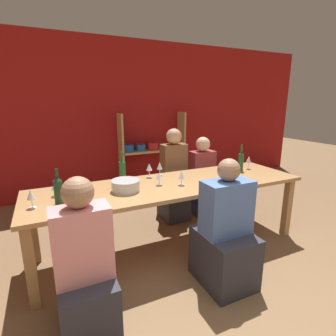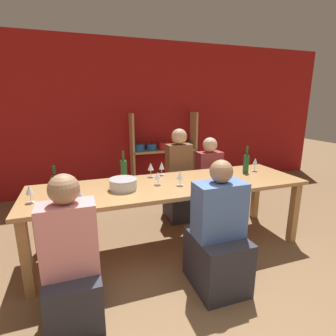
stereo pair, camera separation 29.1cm
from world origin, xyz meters
TOP-DOWN VIEW (x-y plane):
  - wall_back_red at (0.00, 3.83)m, footprint 8.80×0.06m
  - shelf_unit at (0.75, 3.63)m, footprint 1.25×0.30m
  - dining_table at (0.19, 1.56)m, footprint 2.99×0.87m
  - mixing_bowl at (-0.33, 1.54)m, footprint 0.29×0.29m
  - wine_bottle_green at (-0.95, 1.45)m, footprint 0.08×0.08m
  - wine_bottle_dark at (-0.26, 1.93)m, footprint 0.08×0.08m
  - wine_bottle_amber at (1.22, 1.67)m, footprint 0.07×0.07m
  - wine_glass_empty_a at (1.39, 1.70)m, footprint 0.07×0.07m
  - wine_glass_empty_b at (0.20, 1.91)m, footprint 0.07×0.07m
  - wine_glass_white_a at (0.26, 1.47)m, footprint 0.07×0.07m
  - wine_glass_red_a at (-0.97, 1.67)m, footprint 0.08×0.08m
  - wine_glass_empty_c at (0.04, 1.57)m, footprint 0.07×0.07m
  - wine_glass_red_b at (0.05, 1.88)m, footprint 0.07×0.07m
  - wine_glass_red_c at (-0.75, 1.19)m, footprint 0.07×0.07m
  - wine_glass_white_b at (-1.17, 1.45)m, footprint 0.07×0.07m
  - cell_phone at (0.89, 1.23)m, footprint 0.16×0.16m
  - person_near_a at (-0.85, 0.84)m, footprint 0.40×0.50m
  - person_far_a at (1.05, 2.29)m, footprint 0.36×0.45m
  - person_near_b at (0.36, 0.82)m, footprint 0.44×0.54m
  - person_far_b at (0.56, 2.26)m, footprint 0.34×0.43m

SIDE VIEW (x-z plane):
  - person_near_b at x=0.36m, z-range -0.16..1.02m
  - person_far_a at x=1.05m, z-range -0.15..1.00m
  - person_near_a at x=-0.85m, z-range -0.15..1.01m
  - person_far_b at x=0.56m, z-range -0.15..1.14m
  - shelf_unit at x=0.75m, z-range -0.15..1.29m
  - dining_table at x=0.19m, z-range 0.31..1.08m
  - cell_phone at x=0.89m, z-range 0.77..0.78m
  - mixing_bowl at x=-0.33m, z-range 0.78..0.89m
  - wine_glass_empty_c at x=0.04m, z-range 0.80..0.94m
  - wine_glass_red_a at x=-0.97m, z-range 0.80..0.95m
  - wine_glass_white_a at x=0.26m, z-range 0.80..0.96m
  - wine_glass_red_c at x=-0.75m, z-range 0.80..0.96m
  - wine_glass_white_b at x=-1.17m, z-range 0.80..0.97m
  - wine_glass_empty_b at x=0.20m, z-range 0.80..0.97m
  - wine_glass_empty_a at x=1.39m, z-range 0.81..0.98m
  - wine_glass_red_b at x=0.05m, z-range 0.81..0.98m
  - wine_bottle_dark at x=-0.26m, z-range 0.74..1.06m
  - wine_bottle_green at x=-0.95m, z-range 0.74..1.06m
  - wine_bottle_amber at x=1.22m, z-range 0.73..1.08m
  - wall_back_red at x=0.00m, z-range 0.00..2.70m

